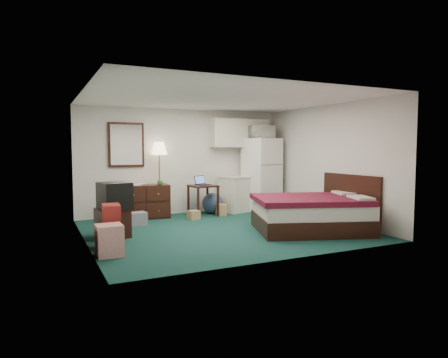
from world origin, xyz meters
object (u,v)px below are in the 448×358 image
bed (311,214)px  desk (203,201)px  suitcase (111,226)px  floor_lamp (159,179)px  dresser (144,202)px  tv_stand (112,223)px  fridge (262,175)px  kitchen_counter (237,194)px

bed → desk: bearing=135.5°
bed → suitcase: bearing=-166.0°
floor_lamp → desk: size_ratio=2.38×
dresser → bed: size_ratio=0.55×
floor_lamp → bed: 3.59m
tv_stand → suitcase: 0.77m
fridge → floor_lamp: bearing=161.1°
tv_stand → desk: bearing=23.0°
desk → bed: bearing=-69.1°
desk → bed: size_ratio=0.36×
floor_lamp → tv_stand: 2.32m
dresser → desk: bearing=-7.3°
dresser → suitcase: bearing=-110.1°
fridge → tv_stand: size_ratio=3.28×
bed → fridge: bearing=99.6°
fridge → desk: bearing=171.5°
dresser → desk: 1.34m
floor_lamp → fridge: fridge is taller
desk → fridge: (1.63, 0.10, 0.55)m
tv_stand → bed: bearing=-24.9°
kitchen_counter → fridge: bearing=-32.4°
bed → dresser: bearing=151.9°
floor_lamp → desk: floor_lamp is taller
tv_stand → suitcase: bearing=-108.6°
kitchen_counter → fridge: (0.60, -0.16, 0.48)m
bed → tv_stand: 3.66m
desk → suitcase: bearing=-144.5°
fridge → bed: bearing=-111.7°
tv_stand → dresser: bearing=51.5°
floor_lamp → desk: (0.92, -0.41, -0.50)m
floor_lamp → fridge: 2.57m
fridge → bed: fridge is taller
dresser → fridge: (2.94, -0.19, 0.53)m
tv_stand → kitchen_counter: bearing=18.4°
desk → tv_stand: bearing=-154.6°
bed → tv_stand: (-3.50, 1.08, -0.07)m
desk → suitcase: 3.22m
dresser → bed: bearing=-42.3°
kitchen_counter → fridge: size_ratio=0.47×
suitcase → bed: bearing=-0.1°
kitchen_counter → suitcase: bearing=-162.9°
kitchen_counter → bed: size_ratio=0.42×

